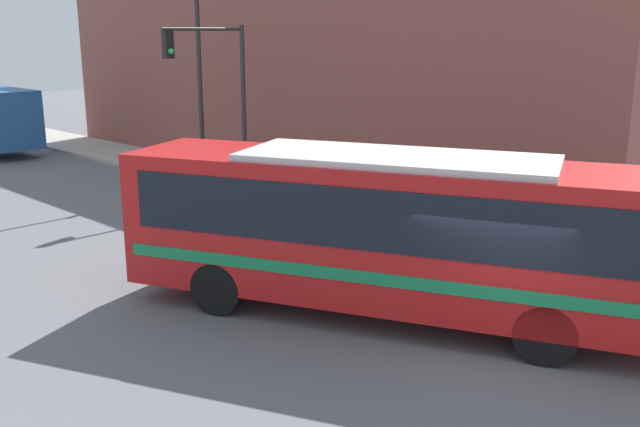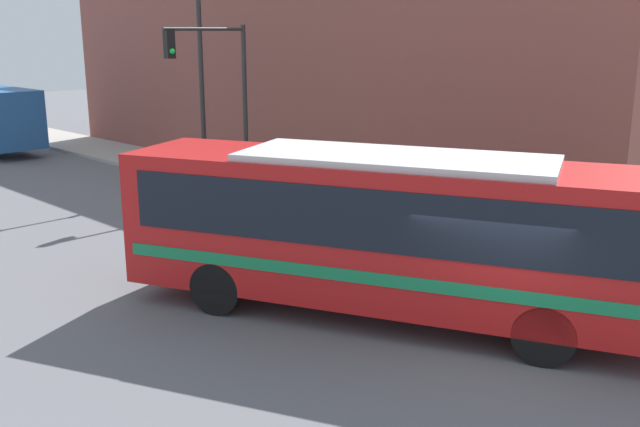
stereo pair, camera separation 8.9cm
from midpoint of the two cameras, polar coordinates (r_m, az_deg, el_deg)
name	(u,v)px [view 1 (the left image)]	position (r m, az deg, el deg)	size (l,w,h in m)	color
ground_plane	(502,348)	(13.55, 14.17, -10.39)	(120.00, 120.00, 0.00)	slate
sidewalk	(161,163)	(31.44, -12.67, 3.95)	(3.10, 70.00, 0.13)	#A8A399
building_facade	(316,58)	(30.05, -0.39, 12.37)	(6.00, 28.21, 9.03)	brown
city_bus	(395,225)	(13.92, 5.82, -0.90)	(6.56, 10.95, 3.31)	red
fire_hydrant	(458,225)	(19.63, 10.87, -0.94)	(0.24, 0.33, 0.69)	red
traffic_light_pole	(218,80)	(24.54, -8.26, 10.55)	(3.28, 0.35, 5.65)	#2D2D2D
street_lamp	(190,68)	(27.09, -10.43, 11.37)	(2.84, 0.28, 6.84)	#2D2D2D
pedestrian_near_corner	(304,170)	(24.22, -1.36, 3.52)	(0.34, 0.34, 1.72)	slate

